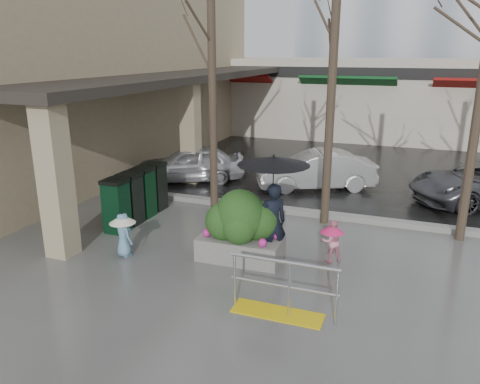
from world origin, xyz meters
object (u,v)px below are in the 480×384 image
Objects in this scene: handrail at (281,295)px; child_blue at (123,230)px; tree_west at (211,23)px; car_b at (316,170)px; planter at (241,227)px; child_pink at (332,238)px; tree_midwest at (336,13)px; car_a at (190,163)px; woman at (273,194)px; news_boxes at (137,195)px.

child_blue is at bearing 164.08° from handrail.
child_blue is (-0.57, -3.68, -4.48)m from tree_west.
tree_west is 1.78× the size of car_b.
car_b is (0.38, 6.03, -0.13)m from planter.
child_pink is at bearing 17.36° from planter.
tree_midwest is 5.27m from child_pink.
tree_west is 3.70× the size of planter.
planter is at bearing 8.80° from car_a.
tree_west is 7.23× the size of child_pink.
handrail is at bearing -52.47° from planter.
handrail is 4.10m from child_blue.
child_blue is 0.27× the size of car_a.
tree_west reaches higher than handrail.
woman is 2.35× the size of child_blue.
tree_west is (-3.36, 4.80, 4.71)m from handrail.
handrail is at bearing 9.25° from car_a.
car_a is at bearing -86.34° from woman.
tree_west is 6.36m from child_pink.
news_boxes is at bearing 146.57° from handrail.
news_boxes is (-1.57, -1.54, -4.40)m from tree_west.
child_pink is 4.56m from child_blue.
woman is 4.39m from news_boxes.
handrail is 1.03× the size of planter.
car_b reaches higher than handrail.
tree_midwest is 5.63m from car_b.
tree_midwest is at bearing -109.32° from child_blue.
child_pink is at bearing -9.86° from car_b.
car_a is (-2.00, 2.50, -4.45)m from tree_west.
child_blue is (-4.35, -1.34, 0.07)m from child_pink.
planter is at bearing -21.73° from news_boxes.
car_a is at bearing -73.64° from child_pink.
planter is (-1.29, -2.92, -4.48)m from tree_midwest.
planter is 0.48× the size of car_b.
handrail is 5.92m from news_boxes.
child_blue is 7.37m from car_b.
planter is at bearing -28.75° from car_b.
news_boxes reaches higher than car_a.
car_b is (3.87, 4.65, -0.05)m from news_boxes.
planter reaches higher than handrail.
handrail is at bearing -17.47° from car_b.
car_b reaches higher than child_pink.
news_boxes is (-5.36, 0.79, 0.14)m from child_pink.
child_pink is at bearing 80.29° from handrail.
planter is (1.91, -2.92, -4.33)m from tree_west.
handrail is 7.52m from tree_west.
child_pink is 1.97m from planter.
handrail is 0.80× the size of woman.
tree_west is at bearing -61.56° from car_b.
news_boxes is at bearing 158.49° from planter.
child_pink is 0.93× the size of child_blue.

